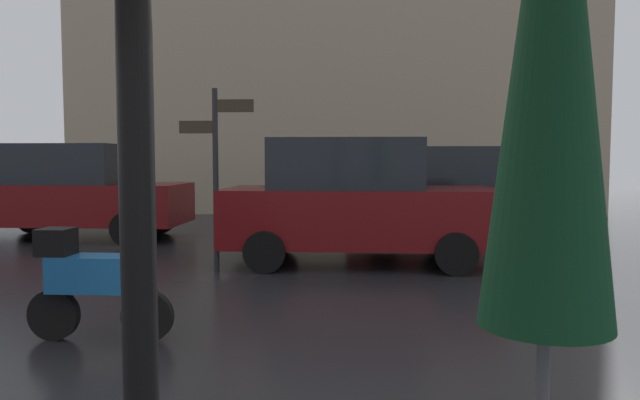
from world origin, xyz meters
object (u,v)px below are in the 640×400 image
parked_scooter (95,280)px  street_signpost (216,160)px  parked_car_right (355,201)px  parked_car_distant (451,192)px  parked_car_left (71,191)px  folded_patio_umbrella_near (551,79)px

parked_scooter → street_signpost: (0.29, 3.33, 1.06)m
parked_scooter → parked_car_right: bearing=72.3°
parked_car_distant → street_signpost: bearing=36.7°
parked_scooter → parked_car_right: parked_car_right is taller
parked_scooter → parked_car_left: (-3.51, 6.57, 0.42)m
parked_car_right → parked_car_distant: bearing=-110.3°
parked_car_distant → street_signpost: size_ratio=1.70×
parked_car_right → street_signpost: (-2.00, -0.81, 0.64)m
parked_scooter → parked_car_left: bearing=129.4°
folded_patio_umbrella_near → parked_scooter: size_ratio=2.06×
parked_car_right → parked_car_distant: parked_car_right is taller
folded_patio_umbrella_near → parked_car_left: (-6.35, 10.02, -0.85)m
parked_car_right → parked_car_distant: (1.96, 3.13, -0.03)m
parked_car_distant → folded_patio_umbrella_near: bearing=74.4°
parked_car_left → street_signpost: 5.03m
parked_car_right → street_signpost: size_ratio=1.58×
parked_scooter → street_signpost: 3.51m
parked_car_left → parked_car_right: bearing=-38.8°
folded_patio_umbrella_near → parked_car_left: folded_patio_umbrella_near is taller
folded_patio_umbrella_near → street_signpost: (-2.55, 6.78, -0.22)m
folded_patio_umbrella_near → street_signpost: folded_patio_umbrella_near is taller
folded_patio_umbrella_near → street_signpost: size_ratio=1.03×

